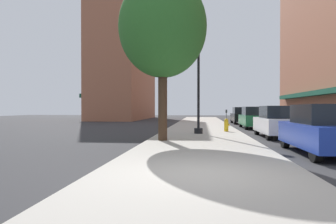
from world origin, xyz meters
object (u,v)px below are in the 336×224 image
Objects in this scene: fire_hydrant at (226,125)px; car_green at (254,118)px; tree_near at (163,28)px; parking_meter_near at (226,116)px; lamppost at (198,79)px; car_black at (241,116)px; car_blue at (323,130)px; car_white at (278,122)px.

car_green reaches higher than fire_hydrant.
parking_meter_near is at bearing 72.76° from tree_near.
parking_meter_near is 0.30× the size of car_green.
fire_hydrant is 7.92m from tree_near.
lamppost reaches higher than parking_meter_near.
parking_meter_near is at bearing 85.41° from fire_hydrant.
parking_meter_near is 0.18× the size of tree_near.
lamppost is at bearing -119.73° from car_green.
car_black is (1.95, 5.81, -0.14)m from parking_meter_near.
car_blue and car_green have the same top height.
parking_meter_near is (2.20, 8.19, -2.25)m from lamppost.
car_green is (4.15, 6.68, -2.39)m from lamppost.
car_blue is at bearing -58.14° from lamppost.
car_green reaches higher than parking_meter_near.
car_green is 7.32m from car_black.
parking_meter_near is 15.00m from car_blue.
tree_near is at bearing -111.76° from lamppost.
lamppost is at bearing 68.24° from tree_near.
car_blue is at bearing -91.34° from car_white.
fire_hydrant is at bearing -99.79° from car_black.
parking_meter_near is at bearing 99.32° from car_blue.
car_white reaches higher than fire_hydrant.
car_blue is (1.95, -14.87, -0.14)m from parking_meter_near.
car_green is (0.00, 7.32, 0.00)m from car_white.
tree_near is at bearing -116.25° from car_green.
car_black is (5.69, 17.84, -4.27)m from tree_near.
car_blue is (4.15, -6.68, -2.39)m from lamppost.
lamppost is 4.55m from tree_near.
fire_hydrant is 5.51m from car_green.
car_white is at bearing -8.73° from lamppost.
tree_near is at bearing 155.41° from car_blue.
lamppost is 4.50× the size of parking_meter_near.
tree_near reaches higher than car_black.
car_black is at bearing 72.32° from tree_near.
fire_hydrant is 0.18× the size of car_blue.
car_white is at bearing -88.40° from car_black.
lamppost reaches higher than car_blue.
parking_meter_near is at bearing 144.36° from car_green.
tree_near is 12.71m from car_green.
car_blue is 13.36m from car_green.
car_blue is 6.04m from car_white.
car_green is at bearing 58.15° from lamppost.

